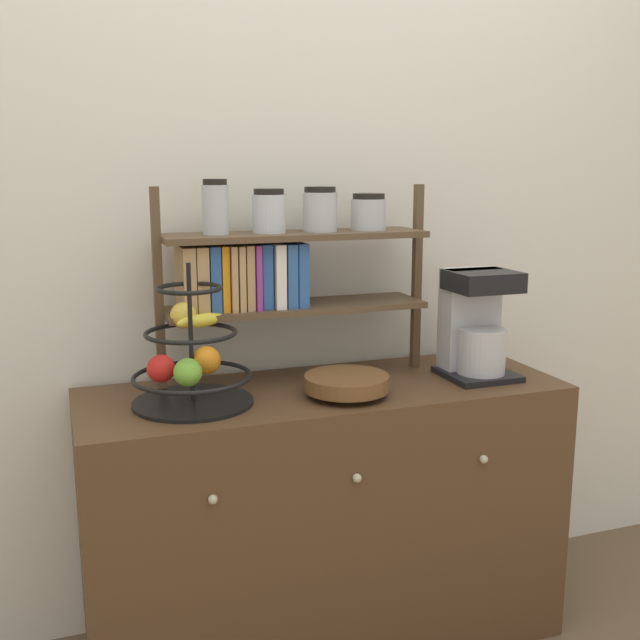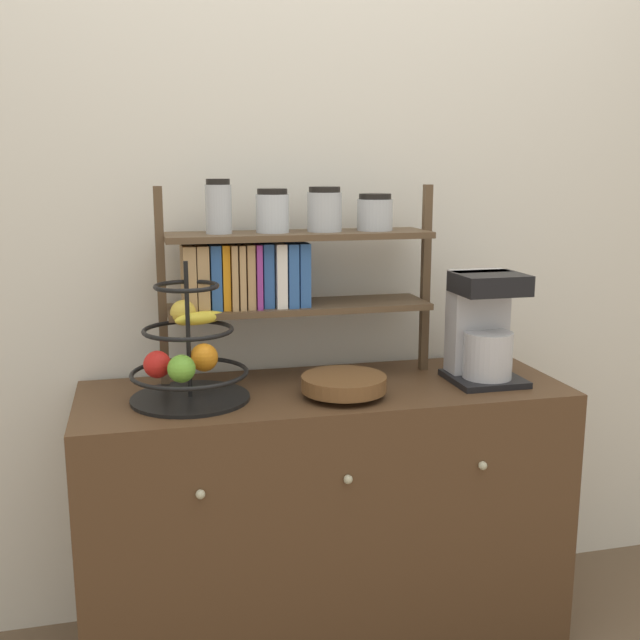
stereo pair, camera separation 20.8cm
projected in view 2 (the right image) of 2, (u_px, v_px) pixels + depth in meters
name	position (u px, v px, depth m)	size (l,w,h in m)	color
wall_back	(302.00, 201.00, 2.29)	(7.00, 0.05, 2.60)	silver
sideboard	(325.00, 516.00, 2.20)	(1.37, 0.50, 0.79)	#4C331E
coffee_maker	(483.00, 328.00, 2.17)	(0.20, 0.21, 0.32)	black
fruit_stand	(188.00, 357.00, 1.99)	(0.32, 0.32, 0.38)	black
wooden_bowl	(344.00, 384.00, 2.04)	(0.23, 0.23, 0.06)	brown
shelf_hutch	(276.00, 259.00, 2.14)	(0.81, 0.20, 0.58)	brown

